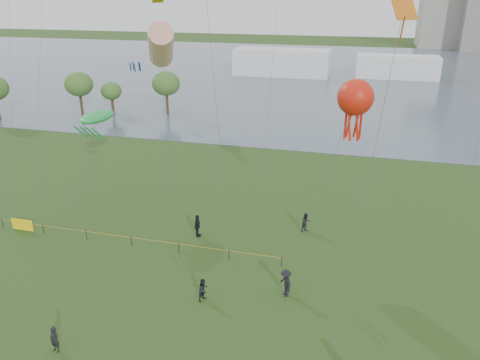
# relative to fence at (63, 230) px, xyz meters

# --- Properties ---
(lake) EXTENTS (400.00, 120.00, 0.08)m
(lake) POSITION_rel_fence_xyz_m (15.88, 86.54, -0.53)
(lake) COLOR #4E5D6C
(lake) RESTS_ON ground_plane
(building_low) EXTENTS (16.00, 18.00, 28.00)m
(building_low) POSITION_rel_fence_xyz_m (47.88, 154.54, 13.45)
(building_low) COLOR gray
(building_low) RESTS_ON ground_plane
(pavilion_left) EXTENTS (22.00, 8.00, 6.00)m
(pavilion_left) POSITION_rel_fence_xyz_m (3.88, 81.54, 2.45)
(pavilion_left) COLOR white
(pavilion_left) RESTS_ON ground_plane
(pavilion_right) EXTENTS (18.00, 7.00, 5.00)m
(pavilion_right) POSITION_rel_fence_xyz_m (29.88, 84.54, 1.95)
(pavilion_right) COLOR white
(pavilion_right) RESTS_ON ground_plane
(trees) EXTENTS (28.25, 14.16, 6.91)m
(trees) POSITION_rel_fence_xyz_m (-19.15, 35.45, 4.27)
(trees) COLOR #372A19
(trees) RESTS_ON ground_plane
(fence) EXTENTS (24.07, 0.07, 1.05)m
(fence) POSITION_rel_fence_xyz_m (0.00, 0.00, 0.00)
(fence) COLOR black
(fence) RESTS_ON ground_plane
(spectator_a) EXTENTS (0.85, 0.94, 1.57)m
(spectator_a) POSITION_rel_fence_xyz_m (13.87, -5.15, 0.23)
(spectator_a) COLOR black
(spectator_a) RESTS_ON ground_plane
(spectator_b) EXTENTS (1.31, 1.44, 1.94)m
(spectator_b) POSITION_rel_fence_xyz_m (18.94, -3.34, 0.42)
(spectator_b) COLOR black
(spectator_b) RESTS_ON ground_plane
(spectator_c) EXTENTS (0.48, 1.13, 1.92)m
(spectator_c) POSITION_rel_fence_xyz_m (10.66, 2.78, 0.41)
(spectator_c) COLOR black
(spectator_c) RESTS_ON ground_plane
(spectator_f) EXTENTS (0.65, 0.49, 1.62)m
(spectator_f) POSITION_rel_fence_xyz_m (7.37, -11.68, 0.25)
(spectator_f) COLOR black
(spectator_f) RESTS_ON ground_plane
(spectator_g) EXTENTS (1.00, 1.01, 1.64)m
(spectator_g) POSITION_rel_fence_xyz_m (19.12, 5.90, 0.27)
(spectator_g) COLOR black
(spectator_g) RESTS_ON ground_plane
(kite_windsock) EXTENTS (4.53, 7.56, 16.66)m
(kite_windsock) POSITION_rel_fence_xyz_m (6.59, 6.93, 14.10)
(kite_windsock) COLOR #3F3F42
(kite_creature) EXTENTS (2.41, 8.63, 8.71)m
(kite_creature) POSITION_rel_fence_xyz_m (-0.12, 7.14, 7.70)
(kite_creature) COLOR #3F3F42
(kite_octopus) EXTENTS (4.88, 5.08, 13.37)m
(kite_octopus) POSITION_rel_fence_xyz_m (22.21, 2.79, 11.53)
(kite_octopus) COLOR #3F3F42
(kite_delta) EXTENTS (3.04, 12.41, 18.72)m
(kite_delta) POSITION_rel_fence_xyz_m (23.96, -5.41, 16.51)
(kite_delta) COLOR #3F3F42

